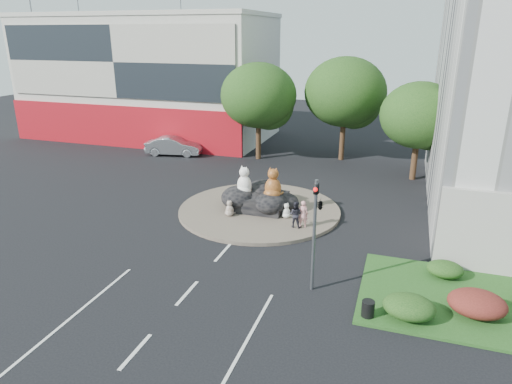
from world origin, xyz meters
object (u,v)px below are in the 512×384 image
pedestrian_pink (303,214)px  litter_bin (368,309)px  kitten_white (286,210)px  parked_car (174,146)px  cat_white (244,180)px  kitten_calico (230,208)px  cat_tabby (273,183)px  pedestrian_dark (295,214)px

pedestrian_pink → litter_bin: pedestrian_pink is taller
kitten_white → parked_car: parked_car is taller
cat_white → kitten_calico: 1.99m
kitten_calico → pedestrian_pink: size_ratio=0.62×
cat_tabby → pedestrian_pink: size_ratio=1.23×
cat_tabby → parked_car: bearing=141.2°
kitten_white → parked_car: bearing=99.8°
kitten_white → pedestrian_pink: pedestrian_pink is taller
pedestrian_dark → litter_bin: (4.70, -7.32, -0.52)m
cat_white → pedestrian_dark: size_ratio=1.20×
kitten_calico → parked_car: parked_car is taller
kitten_white → pedestrian_pink: size_ratio=0.58×
cat_white → cat_tabby: bearing=19.7°
cat_tabby → litter_bin: size_ratio=2.97×
kitten_calico → pedestrian_dark: bearing=2.4°
kitten_calico → pedestrian_dark: (4.13, -0.45, 0.27)m
pedestrian_pink → kitten_white: bearing=-51.5°
kitten_calico → pedestrian_dark: pedestrian_dark is taller
cat_tabby → parked_car: 16.82m
pedestrian_dark → pedestrian_pink: bearing=-157.9°
cat_white → cat_tabby: (1.85, -0.06, 0.05)m
cat_tabby → cat_white: bearing=-179.5°
cat_white → pedestrian_dark: bearing=-5.2°
cat_white → cat_tabby: cat_tabby is taller
cat_white → kitten_calico: bearing=-85.5°
cat_white → litter_bin: bearing=-26.0°
cat_white → litter_bin: (8.40, -9.19, -1.57)m
pedestrian_pink → litter_bin: bearing=109.5°
pedestrian_pink → parked_car: (-14.87, 12.72, -0.15)m
cat_white → parked_car: 15.43m
litter_bin → pedestrian_dark: bearing=122.7°
litter_bin → pedestrian_pink: bearing=120.0°
cat_white → litter_bin: size_ratio=2.82×
cat_white → parked_car: cat_white is taller
kitten_calico → pedestrian_pink: pedestrian_pink is taller
parked_car → cat_tabby: bearing=-142.0°
pedestrian_pink → parked_car: 19.57m
kitten_calico → parked_car: (-10.34, 12.40, 0.14)m
pedestrian_dark → parked_car: size_ratio=0.30×
cat_white → parked_car: (-10.78, 10.98, -1.18)m
cat_tabby → kitten_calico: 2.99m
pedestrian_dark → litter_bin: size_ratio=2.35×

